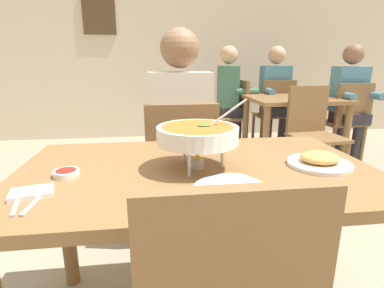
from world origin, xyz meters
The scene contains 20 objects.
cafe_rear_partition centered at (0.00, 3.55, 1.50)m, with size 10.00×0.10×3.00m, color beige.
picture_frame_hung centered at (-0.85, 3.49, 1.76)m, with size 0.44×0.03×0.56m, color #4C3823.
dining_table_main centered at (0.00, 0.00, 0.63)m, with size 1.34×0.81×0.74m.
chair_diner_main centered at (0.00, 0.69, 0.51)m, with size 0.44×0.44×0.90m.
diner_main centered at (0.00, 0.72, 0.75)m, with size 0.40×0.45×1.31m.
curry_bowl centered at (0.00, -0.01, 0.87)m, with size 0.33×0.30×0.26m.
rice_plate centered at (0.07, -0.24, 0.76)m, with size 0.24×0.24×0.06m.
appetizer_plate centered at (0.47, -0.04, 0.76)m, with size 0.24×0.24×0.06m.
sauce_dish centered at (-0.47, -0.03, 0.75)m, with size 0.09×0.09×0.02m.
napkin_folded centered at (-0.53, -0.18, 0.75)m, with size 0.12×0.08×0.02m, color white.
fork_utensil centered at (-0.55, -0.23, 0.75)m, with size 0.01×0.17×0.01m, color silver.
spoon_utensil centered at (-0.50, -0.23, 0.75)m, with size 0.01×0.17×0.01m, color silver.
dining_table_far centered at (1.40, 2.09, 0.61)m, with size 1.00×0.80×0.74m.
chair_bg_left centered at (1.40, 2.63, 0.51)m, with size 0.46×0.46×0.90m.
chair_bg_middle centered at (2.00, 2.03, 0.51)m, with size 0.46×0.46×0.90m.
chair_bg_right centered at (0.84, 2.64, 0.51)m, with size 0.50×0.50×0.90m.
chair_bg_corner centered at (1.35, 1.58, 0.51)m, with size 0.48×0.48×0.90m.
patron_bg_left centered at (1.41, 2.65, 0.75)m, with size 0.40×0.45×1.31m.
patron_bg_middle centered at (2.04, 2.07, 0.75)m, with size 0.40×0.45×1.31m.
patron_bg_right centered at (0.82, 2.66, 0.75)m, with size 0.45×0.40×1.31m.
Camera 1 is at (-0.16, -1.06, 1.13)m, focal length 28.02 mm.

